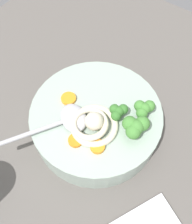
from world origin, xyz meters
TOP-DOWN VIEW (x-y plane):
  - table_slab at (0.00, 0.00)cm, footprint 91.91×91.91cm
  - soup_bowl at (-0.72, -1.50)cm, footprint 24.31×24.31cm
  - noodle_pile at (2.06, -0.29)cm, footprint 9.20×9.02cm
  - soup_spoon at (4.06, -4.49)cm, footprint 16.38×12.02cm
  - broccoli_floret_right at (-0.91, 6.22)cm, footprint 4.96×4.26cm
  - broccoli_floret_center at (-2.17, 2.19)cm, footprint 3.56×3.06cm
  - broccoli_floret_far at (-5.15, 5.57)cm, footprint 3.97×3.42cm
  - carrot_slice_left at (4.76, 2.70)cm, footprint 2.47×2.47cm
  - carrot_slice_extra_a at (0.48, -7.24)cm, footprint 2.80×2.80cm
  - carrot_slice_beside_noodles at (5.94, -1.00)cm, footprint 2.54×2.54cm

SIDE VIEW (x-z plane):
  - table_slab at x=0.00cm, z-range 0.00..2.62cm
  - soup_bowl at x=-0.72cm, z-range 2.73..9.09cm
  - carrot_slice_beside_noodles at x=5.94cm, z-range 8.98..9.53cm
  - carrot_slice_extra_a at x=0.48cm, z-range 8.98..9.57cm
  - carrot_slice_left at x=4.76cm, z-range 8.98..9.74cm
  - soup_spoon at x=4.06cm, z-range 8.98..10.58cm
  - noodle_pile at x=2.06cm, z-range 8.29..11.99cm
  - broccoli_floret_center at x=-2.17cm, z-range 9.34..12.15cm
  - broccoli_floret_far at x=-5.15cm, z-range 9.38..12.52cm
  - broccoli_floret_right at x=-0.91cm, z-range 9.48..13.40cm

